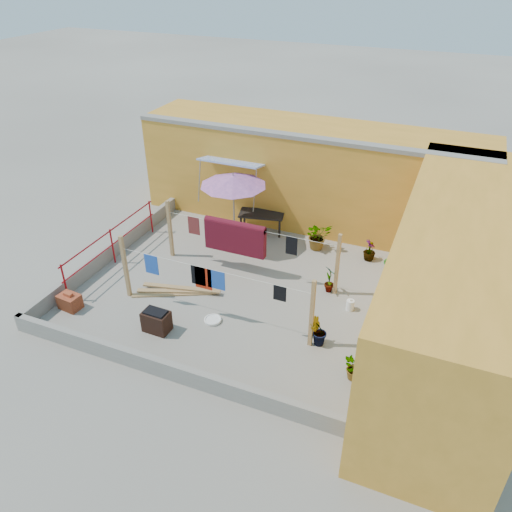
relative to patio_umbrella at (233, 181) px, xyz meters
name	(u,v)px	position (x,y,z in m)	size (l,w,h in m)	color
ground	(237,288)	(1.06, -2.15, -2.11)	(80.00, 80.00, 0.00)	#9E998E
wall_back	(310,174)	(1.56, 2.55, -0.50)	(11.00, 3.27, 3.21)	gold
wall_right	(450,282)	(6.26, -2.15, -0.51)	(2.40, 9.00, 3.20)	gold
parapet_front	(167,370)	(1.06, -5.73, -1.89)	(8.30, 0.16, 0.44)	gray
parapet_left	(112,251)	(-3.02, -2.15, -1.89)	(0.16, 7.30, 0.44)	gray
red_railing	(112,241)	(-2.79, -2.35, -1.39)	(0.05, 4.20, 1.10)	maroon
clothesline_rig	(233,243)	(0.72, -1.60, -1.07)	(5.09, 2.35, 1.80)	tan
patio_umbrella	(233,181)	(0.00, 0.00, 0.00)	(2.35, 2.35, 2.35)	gray
outdoor_table	(262,215)	(0.47, 1.05, -1.51)	(1.54, 1.01, 0.67)	black
brick_stack	(70,301)	(-2.50, -4.59, -1.91)	(0.58, 0.45, 0.47)	#B34D29
lumber_pile	(177,291)	(-0.32, -2.98, -2.04)	(2.20, 1.11, 0.14)	tan
brazier	(157,321)	(0.01, -4.48, -1.84)	(0.64, 0.44, 0.57)	black
white_basin	(213,320)	(1.09, -3.66, -2.07)	(0.44, 0.44, 0.08)	white
water_jug_a	(350,305)	(4.11, -1.89, -1.97)	(0.21, 0.21, 0.32)	white
water_jug_b	(388,276)	(4.76, -0.22, -1.96)	(0.22, 0.22, 0.34)	white
green_hose	(393,263)	(4.76, 0.74, -2.08)	(0.55, 0.55, 0.08)	#1B6917
plant_back_a	(318,236)	(2.45, 0.74, -1.68)	(0.78, 0.68, 0.87)	#1D621C
plant_back_b	(369,250)	(4.05, 0.68, -1.79)	(0.36, 0.36, 0.64)	#1D621C
plant_right_a	(330,279)	(3.41, -1.33, -1.70)	(0.43, 0.29, 0.82)	#1D621C
plant_right_b	(318,332)	(3.72, -3.47, -1.74)	(0.41, 0.33, 0.75)	#1D621C
plant_right_c	(355,369)	(4.76, -4.23, -1.82)	(0.52, 0.45, 0.58)	#1D621C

